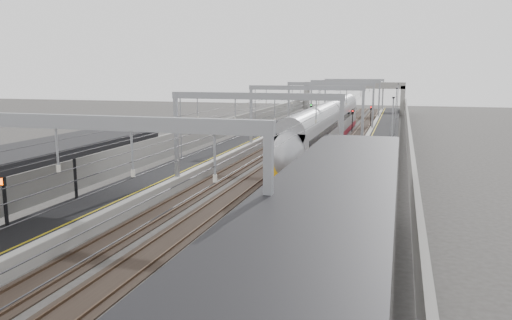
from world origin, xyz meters
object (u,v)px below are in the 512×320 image
Objects in this scene: train at (326,130)px; signal_green at (311,110)px; bench at (339,301)px; overbridge at (354,89)px.

signal_green is at bearing 103.48° from train.
train is 27.03× the size of bench.
train is at bearing -88.36° from overbridge.
overbridge is at bearing 77.92° from signal_green.
train is at bearing -76.52° from signal_green.
signal_green is at bearing 100.68° from bench.
overbridge reaches higher than train.
bench is (8.56, -97.24, -3.74)m from overbridge.
train is 14.39× the size of signal_green.
train is 28.75m from signal_green.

